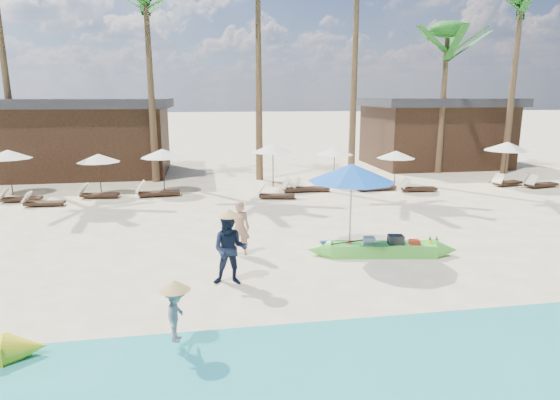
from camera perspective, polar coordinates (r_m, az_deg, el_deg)
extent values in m
plane|color=#FDEEBB|center=(11.87, -4.55, -9.62)|extent=(240.00, 240.00, 0.00)
cube|color=#52CB3E|center=(13.73, 12.32, -5.94)|extent=(3.07, 1.12, 0.36)
cube|color=white|center=(13.73, 12.32, -5.87)|extent=(2.63, 0.88, 0.16)
cube|color=#262628|center=(13.74, 13.92, -4.85)|extent=(0.48, 0.40, 0.33)
cube|color=silver|center=(13.63, 10.76, -4.98)|extent=(0.37, 0.34, 0.27)
cube|color=red|center=(13.85, 16.06, -5.11)|extent=(0.32, 0.28, 0.21)
cylinder|color=red|center=(13.57, 8.37, -5.38)|extent=(0.21, 0.21, 0.09)
cylinder|color=#262628|center=(13.45, 7.42, -5.54)|extent=(0.19, 0.19, 0.08)
sphere|color=tan|center=(13.44, 6.20, -5.29)|extent=(0.17, 0.17, 0.17)
cylinder|color=#FFF220|center=(14.10, 17.78, -4.98)|extent=(0.13, 0.13, 0.17)
cylinder|color=#FFF220|center=(14.16, 18.52, -4.96)|extent=(0.13, 0.13, 0.17)
imported|color=tan|center=(13.37, -4.96, -3.43)|extent=(0.63, 0.46, 1.59)
imported|color=#121B33|center=(11.34, -6.12, -6.00)|extent=(0.96, 0.81, 1.76)
imported|color=gray|center=(8.75, -12.56, -13.39)|extent=(0.50, 0.73, 1.03)
cylinder|color=#99999E|center=(13.40, 8.59, -1.34)|extent=(0.06, 0.06, 2.56)
cone|color=blue|center=(13.18, 8.75, 3.33)|extent=(2.45, 2.45, 0.50)
cylinder|color=#372516|center=(24.67, -30.03, 2.85)|extent=(0.05, 0.05, 2.02)
cone|color=white|center=(24.57, -30.25, 4.84)|extent=(2.02, 2.02, 0.40)
cube|color=#372516|center=(22.97, -28.94, 0.14)|extent=(1.58, 0.56, 0.11)
cube|color=white|center=(23.14, -30.64, 0.73)|extent=(0.37, 0.52, 0.46)
cylinder|color=#372516|center=(22.69, -21.10, 2.79)|extent=(0.05, 0.05, 1.87)
cone|color=white|center=(22.58, -21.26, 4.79)|extent=(1.87, 1.87, 0.37)
cube|color=#372516|center=(21.64, -26.75, -0.33)|extent=(1.55, 0.54, 0.11)
cube|color=white|center=(21.81, -28.51, 0.31)|extent=(0.36, 0.51, 0.45)
cube|color=#372516|center=(22.34, -21.10, 0.58)|extent=(1.68, 0.74, 0.11)
cube|color=white|center=(22.54, -22.88, 1.28)|extent=(0.43, 0.57, 0.48)
cylinder|color=#372516|center=(22.48, -14.01, 3.37)|extent=(0.05, 0.05, 2.01)
cone|color=white|center=(22.37, -14.13, 5.55)|extent=(2.01, 2.01, 0.40)
cube|color=#372516|center=(21.89, -14.51, 0.84)|extent=(1.87, 0.74, 0.13)
cube|color=white|center=(21.85, -16.67, 1.56)|extent=(0.46, 0.62, 0.53)
cylinder|color=#372516|center=(23.28, -0.86, 4.15)|extent=(0.05, 0.05, 2.09)
cone|color=white|center=(23.16, -0.86, 6.35)|extent=(2.09, 2.09, 0.42)
cube|color=#372516|center=(20.72, -0.36, 0.53)|extent=(1.64, 0.82, 0.11)
cube|color=white|center=(20.70, -2.28, 1.30)|extent=(0.45, 0.57, 0.46)
cube|color=#372516|center=(22.29, 3.89, 1.39)|extent=(1.69, 0.68, 0.12)
cube|color=white|center=(22.15, 2.04, 2.10)|extent=(0.42, 0.57, 0.48)
cylinder|color=#372516|center=(23.83, 6.62, 4.02)|extent=(0.05, 0.05, 1.89)
cone|color=white|center=(23.73, 6.67, 5.97)|extent=(1.89, 1.89, 0.38)
cube|color=#372516|center=(22.17, 2.64, 1.36)|extent=(1.73, 0.64, 0.12)
cube|color=white|center=(21.93, 0.74, 2.05)|extent=(0.41, 0.57, 0.50)
cube|color=#372516|center=(22.98, 11.62, 1.54)|extent=(1.90, 0.76, 0.13)
cube|color=white|center=(22.57, 9.79, 2.27)|extent=(0.47, 0.64, 0.54)
cylinder|color=#372516|center=(23.36, 13.85, 3.49)|extent=(0.05, 0.05, 1.83)
cone|color=white|center=(23.26, 13.95, 5.41)|extent=(1.83, 1.83, 0.37)
cube|color=#372516|center=(23.25, 16.61, 1.35)|extent=(1.64, 0.62, 0.11)
cube|color=white|center=(22.93, 15.01, 2.02)|extent=(0.39, 0.54, 0.47)
cylinder|color=#372516|center=(25.95, 25.76, 3.86)|extent=(0.05, 0.05, 2.17)
cone|color=white|center=(25.84, 25.96, 5.91)|extent=(2.17, 2.17, 0.43)
cube|color=#372516|center=(26.42, 26.00, 1.90)|extent=(1.72, 1.02, 0.12)
cube|color=white|center=(25.80, 25.11, 2.41)|extent=(0.51, 0.62, 0.48)
cube|color=#372516|center=(26.65, 29.31, 1.64)|extent=(1.71, 0.82, 0.12)
cube|color=white|center=(26.06, 28.34, 2.18)|extent=(0.46, 0.59, 0.48)
cube|color=#372516|center=(26.71, 29.27, 1.67)|extent=(1.73, 0.78, 0.12)
cube|color=white|center=(26.13, 28.24, 2.23)|extent=(0.45, 0.59, 0.49)
cone|color=brown|center=(27.74, -30.47, 12.94)|extent=(0.40, 0.40, 10.89)
cone|color=brown|center=(25.35, -15.50, 13.45)|extent=(0.40, 0.40, 10.08)
cone|color=brown|center=(25.17, -2.63, 15.24)|extent=(0.40, 0.40, 11.26)
cone|color=brown|center=(26.75, 9.12, 16.99)|extent=(0.40, 0.40, 13.16)
cone|color=brown|center=(28.93, 19.22, 11.07)|extent=(0.40, 0.40, 8.07)
ellipsoid|color=#185E17|center=(29.15, 19.82, 19.01)|extent=(2.08, 2.08, 0.88)
cone|color=brown|center=(30.20, 26.57, 12.94)|extent=(0.40, 0.40, 10.64)
cube|color=#372516|center=(29.44, -23.57, 6.57)|extent=(10.00, 6.00, 3.80)
cube|color=#2D2D33|center=(29.33, -23.95, 10.74)|extent=(10.80, 6.60, 0.50)
cube|color=#372516|center=(32.21, 18.25, 7.42)|extent=(8.00, 6.00, 3.80)
cube|color=#2D2D33|center=(32.11, 18.52, 11.24)|extent=(8.80, 6.60, 0.50)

